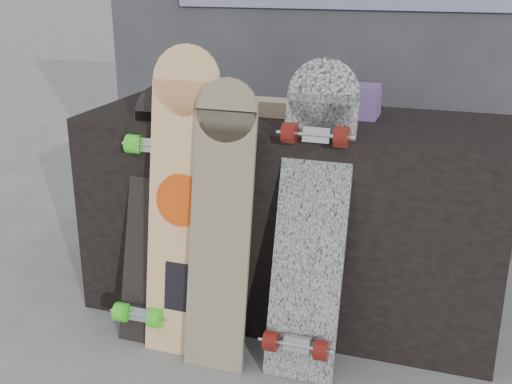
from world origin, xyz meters
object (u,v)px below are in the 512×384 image
(longboard_cascadia, at_px, (311,217))
(skateboard_dark, at_px, (152,213))
(vendor_table, at_px, (292,215))
(longboard_geisha, at_px, (182,196))
(longboard_celtic, at_px, (221,218))

(longboard_cascadia, relative_size, skateboard_dark, 1.13)
(vendor_table, height_order, longboard_geisha, longboard_geisha)
(longboard_geisha, bearing_deg, longboard_celtic, -14.12)
(vendor_table, bearing_deg, longboard_geisha, -127.85)
(longboard_cascadia, distance_m, skateboard_dark, 0.61)
(vendor_table, relative_size, longboard_geisha, 1.46)
(longboard_cascadia, bearing_deg, vendor_table, 114.62)
(vendor_table, distance_m, longboard_geisha, 0.52)
(longboard_geisha, distance_m, longboard_celtic, 0.17)
(skateboard_dark, bearing_deg, longboard_geisha, -16.62)
(longboard_geisha, bearing_deg, vendor_table, 52.15)
(longboard_celtic, bearing_deg, longboard_cascadia, 13.00)
(longboard_cascadia, xyz_separation_m, skateboard_dark, (-0.60, 0.02, -0.07))
(longboard_celtic, bearing_deg, vendor_table, 72.23)
(vendor_table, bearing_deg, skateboard_dark, -142.46)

